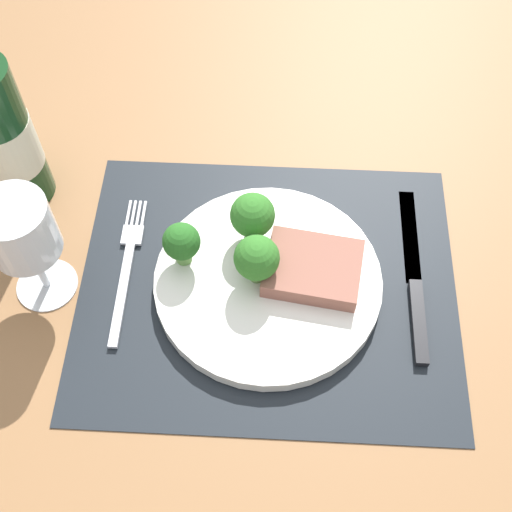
{
  "coord_description": "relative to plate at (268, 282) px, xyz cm",
  "views": [
    {
      "loc": [
        0.58,
        -37.92,
        66.1
      ],
      "look_at": [
        -1.45,
        2.79,
        1.9
      ],
      "focal_mm": 47.84,
      "sensor_mm": 36.0,
      "label": 1
    }
  ],
  "objects": [
    {
      "name": "plate",
      "position": [
        0.0,
        0.0,
        0.0
      ],
      "size": [
        25.07,
        25.07,
        1.6
      ],
      "primitive_type": "cylinder",
      "color": "silver",
      "rests_on": "placemat"
    },
    {
      "name": "steak",
      "position": [
        4.85,
        0.84,
        1.88
      ],
      "size": [
        11.3,
        9.47,
        2.17
      ],
      "primitive_type": "cube",
      "rotation": [
        0.0,
        0.0,
        -0.14
      ],
      "color": "#8C5647",
      "rests_on": "plate"
    },
    {
      "name": "placemat",
      "position": [
        0.0,
        0.0,
        -0.95
      ],
      "size": [
        41.83,
        34.49,
        0.3
      ],
      "primitive_type": "cube",
      "color": "black",
      "rests_on": "ground_plane"
    },
    {
      "name": "wine_bottle",
      "position": [
        -30.06,
        12.16,
        8.82
      ],
      "size": [
        7.21,
        7.21,
        26.82
      ],
      "color": "#143819",
      "rests_on": "ground_plane"
    },
    {
      "name": "broccoli_center",
      "position": [
        -1.24,
        0.06,
        4.74
      ],
      "size": [
        4.9,
        4.9,
        6.5
      ],
      "color": "#6B994C",
      "rests_on": "plate"
    },
    {
      "name": "broccoli_near_fork",
      "position": [
        -9.4,
        1.96,
        4.19
      ],
      "size": [
        4.14,
        4.14,
        5.65
      ],
      "color": "#5B8942",
      "rests_on": "plate"
    },
    {
      "name": "broccoli_near_steak",
      "position": [
        -1.96,
        5.5,
        4.67
      ],
      "size": [
        4.98,
        4.98,
        6.51
      ],
      "color": "#6B994C",
      "rests_on": "plate"
    },
    {
      "name": "fork",
      "position": [
        -16.0,
        1.42,
        -0.55
      ],
      "size": [
        2.4,
        19.2,
        0.5
      ],
      "rotation": [
        0.0,
        0.0,
        0.02
      ],
      "color": "silver",
      "rests_on": "placemat"
    },
    {
      "name": "knife",
      "position": [
        16.34,
        0.53,
        -0.5
      ],
      "size": [
        1.8,
        23.0,
        0.8
      ],
      "rotation": [
        0.0,
        0.0,
        0.0
      ],
      "color": "black",
      "rests_on": "placemat"
    },
    {
      "name": "ground_plane",
      "position": [
        0.0,
        0.0,
        -2.6
      ],
      "size": [
        140.0,
        110.0,
        3.0
      ],
      "primitive_type": "cube",
      "color": "brown"
    },
    {
      "name": "wine_glass",
      "position": [
        -24.63,
        -1.06,
        9.03
      ],
      "size": [
        7.23,
        7.23,
        14.34
      ],
      "color": "silver",
      "rests_on": "ground_plane"
    }
  ]
}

